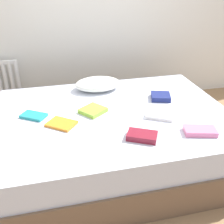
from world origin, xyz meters
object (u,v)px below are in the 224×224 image
textbook_teal (34,116)px  textbook_white (160,115)px  bed (113,138)px  textbook_pink (200,131)px  pillow (98,84)px  textbook_orange (61,124)px  textbook_lime (93,110)px  textbook_maroon (142,136)px  textbook_navy (161,97)px

textbook_teal → textbook_white: 1.04m
bed → textbook_pink: size_ratio=8.58×
pillow → textbook_orange: size_ratio=2.14×
textbook_orange → textbook_lime: bearing=66.8°
textbook_orange → textbook_teal: bearing=177.2°
pillow → textbook_orange: bearing=-123.3°
textbook_teal → bed: bearing=26.9°
textbook_maroon → textbook_lime: bearing=147.5°
textbook_orange → textbook_pink: (0.99, -0.36, 0.01)m
textbook_orange → textbook_maroon: size_ratio=1.00×
pillow → textbook_orange: 0.75m
textbook_orange → textbook_maroon: bearing=6.9°
bed → textbook_teal: size_ratio=10.01×
textbook_white → pillow: bearing=149.6°
textbook_maroon → textbook_navy: size_ratio=1.23×
bed → textbook_lime: bearing=163.7°
bed → textbook_white: (0.35, -0.16, 0.27)m
bed → textbook_white: size_ratio=9.05×
pillow → textbook_maroon: pillow is taller
textbook_orange → textbook_teal: 0.28m
textbook_pink → bed: bearing=155.1°
bed → textbook_navy: bearing=18.3°
textbook_teal → textbook_navy: size_ratio=1.16×
bed → textbook_orange: (-0.44, -0.10, 0.26)m
textbook_navy → textbook_maroon: bearing=-105.6°
bed → textbook_lime: (-0.17, 0.05, 0.27)m
textbook_maroon → textbook_navy: bearing=85.1°
textbook_white → textbook_maroon: 0.37m
textbook_orange → textbook_maroon: textbook_maroon is taller
bed → textbook_white: bearing=-24.3°
textbook_orange → bed: bearing=51.2°
textbook_pink → textbook_teal: bearing=171.2°
bed → textbook_navy: textbook_navy is taller
textbook_lime → textbook_orange: size_ratio=0.89×
textbook_orange → textbook_white: (0.80, -0.06, 0.00)m
textbook_white → textbook_maroon: textbook_maroon is taller
textbook_lime → bed: bearing=36.3°
textbook_orange → textbook_navy: (0.94, 0.27, 0.01)m
textbook_teal → textbook_lime: bearing=30.1°
textbook_lime → textbook_teal: textbook_lime is taller
textbook_maroon → textbook_navy: 0.71m
bed → textbook_orange: size_ratio=9.43×
bed → textbook_teal: textbook_teal is taller
bed → textbook_maroon: (0.10, -0.43, 0.27)m
textbook_lime → textbook_navy: size_ratio=1.09×
textbook_white → textbook_pink: (0.19, -0.31, 0.01)m
textbook_lime → textbook_orange: (-0.28, -0.15, -0.01)m
pillow → textbook_orange: (-0.41, -0.63, -0.05)m
textbook_lime → textbook_white: (0.52, -0.21, -0.00)m
textbook_orange → textbook_maroon: (0.55, -0.33, 0.01)m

